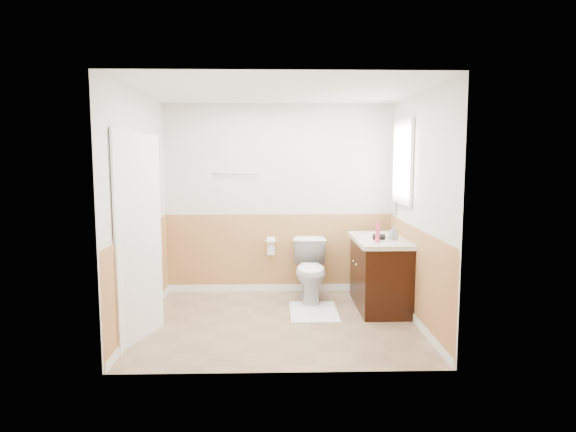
{
  "coord_description": "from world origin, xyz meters",
  "views": [
    {
      "loc": [
        -0.05,
        -5.39,
        1.83
      ],
      "look_at": [
        0.1,
        0.25,
        1.15
      ],
      "focal_mm": 31.54,
      "sensor_mm": 36.0,
      "label": 1
    }
  ],
  "objects_px": {
    "vanity_cabinet": "(380,275)",
    "soap_dispenser": "(394,232)",
    "lotion_bottle": "(378,233)",
    "toilet": "(311,271)",
    "bath_mat": "(314,312)"
  },
  "relations": [
    {
      "from": "toilet",
      "to": "lotion_bottle",
      "type": "relative_size",
      "value": 3.5
    },
    {
      "from": "toilet",
      "to": "bath_mat",
      "type": "relative_size",
      "value": 0.96
    },
    {
      "from": "bath_mat",
      "to": "lotion_bottle",
      "type": "relative_size",
      "value": 3.64
    },
    {
      "from": "toilet",
      "to": "vanity_cabinet",
      "type": "relative_size",
      "value": 0.7
    },
    {
      "from": "soap_dispenser",
      "to": "lotion_bottle",
      "type": "bearing_deg",
      "value": -145.02
    },
    {
      "from": "vanity_cabinet",
      "to": "soap_dispenser",
      "type": "relative_size",
      "value": 6.25
    },
    {
      "from": "vanity_cabinet",
      "to": "soap_dispenser",
      "type": "height_order",
      "value": "soap_dispenser"
    },
    {
      "from": "bath_mat",
      "to": "soap_dispenser",
      "type": "bearing_deg",
      "value": 2.85
    },
    {
      "from": "vanity_cabinet",
      "to": "soap_dispenser",
      "type": "xyz_separation_m",
      "value": [
        0.12,
        -0.15,
        0.54
      ]
    },
    {
      "from": "vanity_cabinet",
      "to": "lotion_bottle",
      "type": "height_order",
      "value": "lotion_bottle"
    },
    {
      "from": "lotion_bottle",
      "to": "soap_dispenser",
      "type": "relative_size",
      "value": 1.25
    },
    {
      "from": "toilet",
      "to": "lotion_bottle",
      "type": "height_order",
      "value": "lotion_bottle"
    },
    {
      "from": "vanity_cabinet",
      "to": "lotion_bottle",
      "type": "relative_size",
      "value": 5.0
    },
    {
      "from": "bath_mat",
      "to": "vanity_cabinet",
      "type": "height_order",
      "value": "vanity_cabinet"
    },
    {
      "from": "toilet",
      "to": "soap_dispenser",
      "type": "relative_size",
      "value": 4.38
    }
  ]
}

